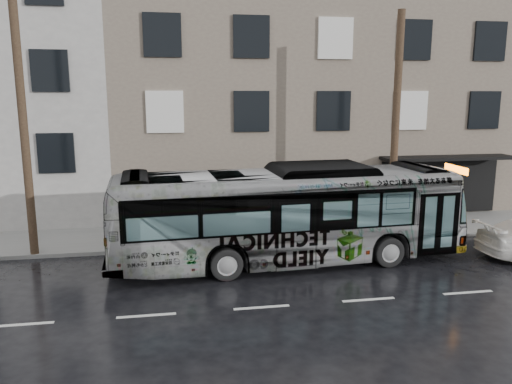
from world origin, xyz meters
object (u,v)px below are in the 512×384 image
Objects in this scene: utility_pole_front at (395,127)px; bus at (287,215)px; sign_post at (416,207)px; utility_pole_rear at (24,132)px.

utility_pole_front is 6.06m from bus.
utility_pole_rear is at bearing 180.00° from sign_post.
bus is (-4.89, -2.09, -2.90)m from utility_pole_front.
bus is at bearing -12.93° from utility_pole_rear.
sign_post is at bearing 0.00° from utility_pole_front.
utility_pole_front is at bearing 180.00° from sign_post.
utility_pole_front is 3.75× the size of sign_post.
utility_pole_front is at bearing -70.23° from bus.
bus is at bearing -160.78° from sign_post.
utility_pole_front reaches higher than bus.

